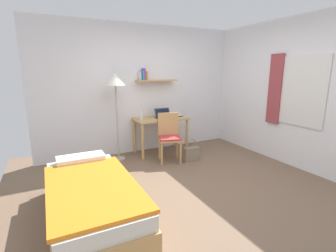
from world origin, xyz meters
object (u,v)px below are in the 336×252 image
(desk_chair, at_px, (169,135))
(handbag, at_px, (191,153))
(standing_lamp, at_px, (115,84))
(book_stack, at_px, (177,115))
(desk, at_px, (161,124))
(laptop, at_px, (163,115))
(bed, at_px, (92,200))
(water_bottle, at_px, (141,115))

(desk_chair, height_order, handbag, desk_chair)
(standing_lamp, distance_m, handbag, 1.92)
(book_stack, height_order, handbag, book_stack)
(standing_lamp, xyz_separation_m, handbag, (1.23, -0.68, -1.30))
(standing_lamp, height_order, handbag, standing_lamp)
(desk, bearing_deg, laptop, 7.07)
(desk_chair, height_order, laptop, laptop)
(desk_chair, bearing_deg, handbag, -29.61)
(laptop, bearing_deg, handbag, -70.91)
(bed, bearing_deg, desk_chair, 38.11)
(laptop, bearing_deg, standing_lamp, -177.59)
(bed, height_order, handbag, bed)
(desk, relative_size, handbag, 2.56)
(water_bottle, xyz_separation_m, book_stack, (0.82, 0.02, -0.08))
(desk, height_order, water_bottle, water_bottle)
(desk_chair, bearing_deg, bed, -141.89)
(standing_lamp, xyz_separation_m, book_stack, (1.32, 0.06, -0.69))
(bed, height_order, laptop, laptop)
(water_bottle, bearing_deg, book_stack, 1.66)
(desk_chair, distance_m, book_stack, 0.75)
(water_bottle, height_order, handbag, water_bottle)
(desk_chair, xyz_separation_m, standing_lamp, (-0.86, 0.47, 0.95))
(water_bottle, height_order, book_stack, water_bottle)
(desk_chair, xyz_separation_m, handbag, (0.37, -0.21, -0.35))
(desk, height_order, book_stack, book_stack)
(laptop, bearing_deg, book_stack, 2.83)
(desk_chair, bearing_deg, book_stack, 49.41)
(laptop, height_order, handbag, laptop)
(standing_lamp, distance_m, book_stack, 1.49)
(book_stack, bearing_deg, standing_lamp, -177.48)
(water_bottle, bearing_deg, handbag, -44.29)
(standing_lamp, relative_size, laptop, 4.85)
(laptop, bearing_deg, bed, -134.43)
(bed, bearing_deg, handbag, 28.40)
(standing_lamp, bearing_deg, handbag, -28.97)
(standing_lamp, distance_m, water_bottle, 0.79)
(laptop, bearing_deg, desk, -172.93)
(desk_chair, distance_m, standing_lamp, 1.37)
(bed, relative_size, desk_chair, 2.08)
(laptop, xyz_separation_m, book_stack, (0.34, 0.02, -0.03))
(laptop, height_order, water_bottle, water_bottle)
(desk, relative_size, book_stack, 5.65)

